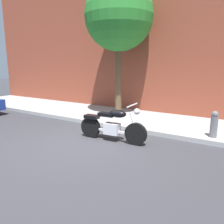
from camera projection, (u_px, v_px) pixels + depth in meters
name	position (u px, v px, depth m)	size (l,w,h in m)	color
ground_plane	(85.00, 142.00, 6.39)	(60.00, 60.00, 0.00)	#38383D
sidewalk	(132.00, 119.00, 8.87)	(20.00, 2.82, 0.14)	#A4A4A4
building_facade	(152.00, 6.00, 9.31)	(20.00, 0.50, 9.15)	brown
motorcycle	(112.00, 126.00, 6.42)	(2.10, 0.70, 1.12)	black
street_tree	(119.00, 17.00, 8.66)	(2.70, 2.70, 5.38)	brown
fire_hydrant	(214.00, 126.00, 6.33)	(0.20, 0.20, 0.91)	slate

